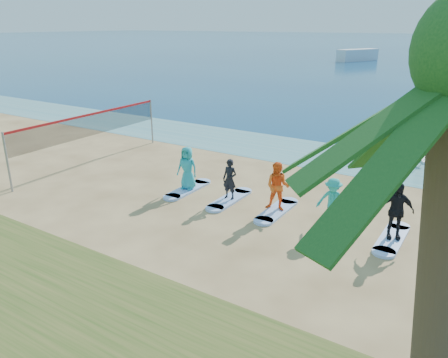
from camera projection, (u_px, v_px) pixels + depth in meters
The scene contains 16 objects.
ground at pixel (189, 225), 14.98m from camera, with size 600.00×600.00×0.00m, color tan.
shallow_water at pixel (307, 153), 23.31m from camera, with size 600.00×600.00×0.00m, color teal.
volleyball_net at pixel (91, 125), 20.96m from camera, with size 0.39×9.09×2.50m.
paddleboard at pixel (422, 155), 22.73m from camera, with size 0.70×3.00×0.12m, color silver.
paddleboarder at pixel (425, 138), 22.42m from camera, with size 1.61×0.51×1.74m, color tan.
boat_offshore_a at pixel (357, 61), 79.76m from camera, with size 2.21×8.78×2.07m, color silver.
surfboard_0 at pixel (188, 189), 18.07m from camera, with size 0.70×2.20×0.09m, color #A2C2FA.
student_0 at pixel (187, 168), 17.76m from camera, with size 0.87×0.56×1.77m, color teal.
surfboard_1 at pixel (230, 199), 17.04m from camera, with size 0.70×2.20×0.09m, color #A2C2FA.
student_1 at pixel (230, 179), 16.75m from camera, with size 0.58×0.38×1.58m, color black.
surfboard_2 at pixel (277, 211), 16.00m from camera, with size 0.70×2.20×0.09m, color #A2C2FA.
student_2 at pixel (278, 187), 15.68m from camera, with size 0.88×0.68×1.80m, color #FF611A.
surfboard_3 at pixel (330, 224), 14.97m from camera, with size 0.70×2.20×0.09m, color #A2C2FA.
student_3 at pixel (332, 201), 14.68m from camera, with size 1.04×0.60×1.60m, color teal.
surfboard_4 at pixel (392, 239), 13.94m from camera, with size 0.70×2.20×0.09m, color #A2C2FA.
student_4 at pixel (396, 211), 13.61m from camera, with size 1.09×0.45×1.85m, color black.
Camera 1 is at (8.32, -10.79, 6.54)m, focal length 35.00 mm.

